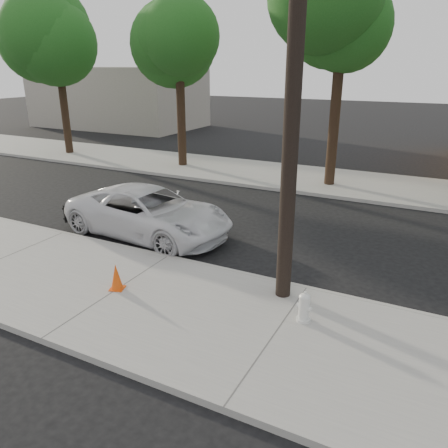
{
  "coord_description": "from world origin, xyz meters",
  "views": [
    {
      "loc": [
        6.47,
        -11.31,
        5.17
      ],
      "look_at": [
        1.27,
        -1.15,
        1.0
      ],
      "focal_mm": 35.0,
      "sensor_mm": 36.0,
      "label": 1
    }
  ],
  "objects": [
    {
      "name": "fire_hydrant",
      "position": [
        4.36,
        -3.56,
        0.45
      ],
      "size": [
        0.34,
        0.31,
        0.63
      ],
      "rotation": [
        0.0,
        0.0,
        -0.15
      ],
      "color": "silver",
      "rests_on": "near_sidewalk"
    },
    {
      "name": "ground",
      "position": [
        0.0,
        0.0,
        0.0
      ],
      "size": [
        120.0,
        120.0,
        0.0
      ],
      "primitive_type": "plane",
      "color": "black",
      "rests_on": "ground"
    },
    {
      "name": "utility_pole",
      "position": [
        3.6,
        -2.7,
        4.7
      ],
      "size": [
        1.4,
        0.34,
        9.0
      ],
      "color": "black",
      "rests_on": "near_sidewalk"
    },
    {
      "name": "police_cruiser",
      "position": [
        -1.64,
        -0.7,
        0.77
      ],
      "size": [
        5.69,
        2.95,
        1.53
      ],
      "primitive_type": "imported",
      "rotation": [
        0.0,
        0.0,
        1.5
      ],
      "color": "silver",
      "rests_on": "ground"
    },
    {
      "name": "tree_a",
      "position": [
        -13.8,
        7.85,
        6.53
      ],
      "size": [
        4.65,
        4.5,
        9.0
      ],
      "color": "black",
      "rests_on": "far_sidewalk"
    },
    {
      "name": "traffic_cone",
      "position": [
        -0.01,
        -4.24,
        0.46
      ],
      "size": [
        0.41,
        0.41,
        0.64
      ],
      "rotation": [
        0.0,
        0.0,
        0.32
      ],
      "color": "#E44A0C",
      "rests_on": "near_sidewalk"
    },
    {
      "name": "curb_near",
      "position": [
        0.0,
        -2.1,
        0.07
      ],
      "size": [
        90.0,
        0.12,
        0.16
      ],
      "primitive_type": "cube",
      "color": "#9E9B93",
      "rests_on": "ground"
    },
    {
      "name": "far_sidewalk",
      "position": [
        0.0,
        8.5,
        0.07
      ],
      "size": [
        90.0,
        5.0,
        0.15
      ],
      "primitive_type": "cube",
      "color": "gray",
      "rests_on": "ground"
    },
    {
      "name": "tree_b",
      "position": [
        -5.81,
        8.06,
        6.15
      ],
      "size": [
        4.34,
        4.2,
        8.45
      ],
      "color": "black",
      "rests_on": "far_sidewalk"
    },
    {
      "name": "building_far",
      "position": [
        -20.0,
        20.0,
        2.5
      ],
      "size": [
        14.0,
        8.0,
        5.0
      ],
      "primitive_type": "cube",
      "color": "gray",
      "rests_on": "ground"
    },
    {
      "name": "near_sidewalk",
      "position": [
        0.0,
        -4.3,
        0.07
      ],
      "size": [
        90.0,
        4.4,
        0.15
      ],
      "primitive_type": "cube",
      "color": "gray",
      "rests_on": "ground"
    },
    {
      "name": "tree_c",
      "position": [
        2.22,
        7.64,
        6.91
      ],
      "size": [
        4.96,
        4.8,
        9.55
      ],
      "color": "black",
      "rests_on": "far_sidewalk"
    }
  ]
}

